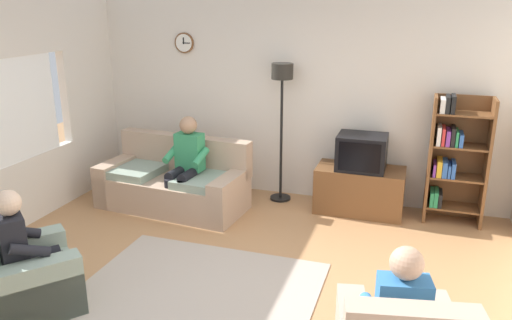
{
  "coord_description": "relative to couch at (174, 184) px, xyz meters",
  "views": [
    {
      "loc": [
        1.58,
        -3.92,
        2.61
      ],
      "look_at": [
        0.03,
        0.83,
        1.03
      ],
      "focal_mm": 35.51,
      "sensor_mm": 36.0,
      "label": 1
    }
  ],
  "objects": [
    {
      "name": "couch",
      "position": [
        0.0,
        0.0,
        0.0
      ],
      "size": [
        1.97,
        1.04,
        0.9
      ],
      "color": "tan",
      "rests_on": "ground_plane"
    },
    {
      "name": "person_in_right_armchair",
      "position": [
        2.96,
        -2.46,
        0.29
      ],
      "size": [
        0.57,
        0.59,
        1.12
      ],
      "color": "#3372B2",
      "rests_on": "ground_plane"
    },
    {
      "name": "tv_stand",
      "position": [
        2.33,
        0.59,
        -0.02
      ],
      "size": [
        1.1,
        0.56,
        0.59
      ],
      "color": "brown",
      "rests_on": "ground_plane"
    },
    {
      "name": "person_in_left_armchair",
      "position": [
        -0.15,
        -2.46,
        0.29
      ],
      "size": [
        0.63,
        0.64,
        1.12
      ],
      "color": "black",
      "rests_on": "ground_plane"
    },
    {
      "name": "armchair_near_window",
      "position": [
        -0.21,
        -2.53,
        -0.02
      ],
      "size": [
        1.18,
        1.19,
        0.9
      ],
      "color": "gray",
      "rests_on": "ground_plane"
    },
    {
      "name": "tv",
      "position": [
        2.33,
        0.57,
        0.49
      ],
      "size": [
        0.6,
        0.49,
        0.44
      ],
      "color": "black",
      "rests_on": "tv_stand"
    },
    {
      "name": "person_on_couch",
      "position": [
        0.24,
        -0.11,
        0.39
      ],
      "size": [
        0.54,
        0.56,
        1.24
      ],
      "color": "#338C59",
      "rests_on": "ground_plane"
    },
    {
      "name": "floor_lamp",
      "position": [
        1.26,
        0.69,
        1.14
      ],
      "size": [
        0.28,
        0.28,
        1.85
      ],
      "color": "black",
      "rests_on": "ground_plane"
    },
    {
      "name": "bookshelf",
      "position": [
        3.41,
        0.66,
        0.5
      ],
      "size": [
        0.68,
        0.36,
        1.57
      ],
      "color": "brown",
      "rests_on": "ground_plane"
    },
    {
      "name": "ground_plane",
      "position": [
        1.37,
        -1.66,
        -0.31
      ],
      "size": [
        12.0,
        12.0,
        0.0
      ],
      "primitive_type": "plane",
      "color": "#B27F51"
    },
    {
      "name": "area_rug",
      "position": [
        1.14,
        -1.76,
        -0.31
      ],
      "size": [
        2.2,
        1.7,
        0.01
      ],
      "primitive_type": "cube",
      "color": "#AD9E8E",
      "rests_on": "ground_plane"
    },
    {
      "name": "back_wall_assembly",
      "position": [
        1.37,
        1.0,
        1.04
      ],
      "size": [
        6.2,
        0.17,
        2.7
      ],
      "color": "silver",
      "rests_on": "ground_plane"
    }
  ]
}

